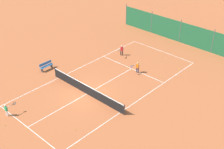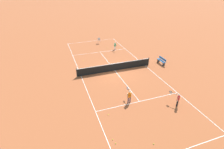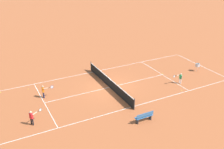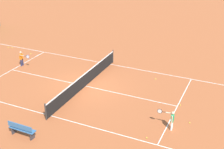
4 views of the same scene
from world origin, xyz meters
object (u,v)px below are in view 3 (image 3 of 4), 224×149
object	(u,v)px
tennis_ball_alley_left	(162,74)
tennis_ball_by_net_right	(0,92)
player_far_baseline	(180,78)
player_near_baseline	(44,91)
tennis_ball_alley_right	(130,68)
tennis_net	(110,83)
tennis_ball_near_corner	(28,89)
ball_hopper	(198,66)
tennis_ball_service_box	(181,91)
courtside_bench	(144,117)
tennis_ball_far_corner	(179,78)
player_far_service	(32,117)

from	to	relation	value
tennis_ball_alley_left	tennis_ball_by_net_right	size ratio (longest dim) A/B	1.00
player_far_baseline	tennis_ball_alley_left	xyz separation A→B (m)	(2.65, 0.10, -0.63)
player_near_baseline	player_far_baseline	bearing A→B (deg)	-105.02
tennis_ball_alley_left	tennis_ball_by_net_right	bearing A→B (deg)	77.51
player_far_baseline	tennis_ball_alley_right	size ratio (longest dim) A/B	17.07
tennis_net	tennis_ball_by_net_right	world-z (taller)	tennis_net
tennis_ball_near_corner	tennis_ball_alley_left	size ratio (longest dim) A/B	1.00
tennis_ball_near_corner	tennis_ball_by_net_right	xyz separation A→B (m)	(0.50, 2.47, 0.00)
player_far_baseline	ball_hopper	world-z (taller)	player_far_baseline
tennis_net	player_far_baseline	distance (m)	7.08
tennis_net	player_near_baseline	size ratio (longest dim) A/B	7.57
player_near_baseline	tennis_ball_by_net_right	world-z (taller)	player_near_baseline
tennis_ball_service_box	courtside_bench	xyz separation A→B (m)	(-2.54, 5.95, 0.42)
courtside_bench	ball_hopper	bearing A→B (deg)	-63.14
tennis_ball_alley_left	tennis_ball_far_corner	xyz separation A→B (m)	(-1.66, -0.94, 0.00)
tennis_ball_alley_right	tennis_ball_service_box	bearing A→B (deg)	-166.38
player_far_baseline	tennis_ball_service_box	distance (m)	1.72
tennis_net	courtside_bench	bearing A→B (deg)	178.06
ball_hopper	tennis_ball_far_corner	bearing A→B (deg)	100.34
tennis_ball_near_corner	tennis_ball_service_box	bearing A→B (deg)	-118.67
player_near_baseline	courtside_bench	distance (m)	9.40
tennis_ball_by_net_right	tennis_ball_far_corner	bearing A→B (deg)	-107.05
player_near_baseline	tennis_ball_service_box	xyz separation A→B (m)	(-4.75, -11.88, -0.68)
player_far_baseline	tennis_ball_alley_right	world-z (taller)	player_far_baseline
tennis_ball_service_box	tennis_ball_by_net_right	world-z (taller)	same
tennis_ball_by_net_right	ball_hopper	bearing A→B (deg)	-103.21
tennis_ball_by_net_right	ball_hopper	world-z (taller)	ball_hopper
player_near_baseline	ball_hopper	size ratio (longest dim) A/B	1.36
tennis_net	player_far_service	size ratio (longest dim) A/B	7.52
tennis_ball_far_corner	tennis_ball_alley_left	bearing A→B (deg)	29.42
tennis_ball_by_net_right	player_far_service	bearing A→B (deg)	-165.82
tennis_ball_near_corner	ball_hopper	xyz separation A→B (m)	(-4.20, -17.55, 0.62)
tennis_net	player_far_baseline	size ratio (longest dim) A/B	8.15
tennis_ball_far_corner	ball_hopper	size ratio (longest dim) A/B	0.07
tennis_ball_by_net_right	courtside_bench	xyz separation A→B (m)	(-10.08, -9.39, 0.42)
tennis_net	tennis_ball_far_corner	distance (m)	7.63
tennis_net	tennis_ball_service_box	size ratio (longest dim) A/B	139.09
tennis_ball_near_corner	tennis_ball_far_corner	bearing A→B (deg)	-107.95
courtside_bench	tennis_ball_alley_left	bearing A→B (deg)	-46.02
player_far_service	tennis_ball_by_net_right	size ratio (longest dim) A/B	18.49
tennis_ball_near_corner	player_near_baseline	bearing A→B (deg)	-156.51
player_near_baseline	courtside_bench	xyz separation A→B (m)	(-7.29, -5.93, -0.26)
player_near_baseline	tennis_ball_alley_left	distance (m)	12.72
player_far_baseline	tennis_ball_service_box	xyz separation A→B (m)	(-1.32, 0.90, -0.63)
tennis_net	courtside_bench	world-z (taller)	tennis_net
tennis_net	player_far_service	world-z (taller)	player_far_service
player_far_service	tennis_ball_alley_left	bearing A→B (deg)	-78.53
tennis_ball_far_corner	courtside_bench	xyz separation A→B (m)	(-4.84, 7.68, 0.42)
tennis_ball_service_box	courtside_bench	world-z (taller)	courtside_bench
player_far_service	tennis_ball_alley_left	distance (m)	14.80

